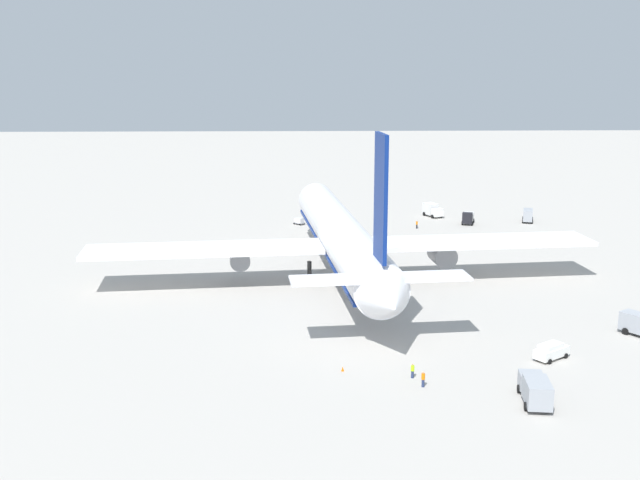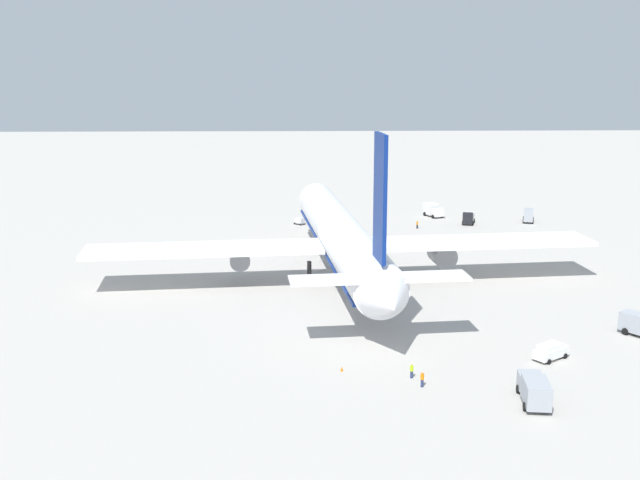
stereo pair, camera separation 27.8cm
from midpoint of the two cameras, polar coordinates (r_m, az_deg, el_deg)
ground_plane at (r=128.64m, az=1.57°, el=-2.70°), size 600.00×600.00×0.00m
airliner at (r=125.74m, az=1.72°, el=0.22°), size 80.77×82.23×26.33m
service_truck_0 at (r=181.60m, az=8.36°, el=2.22°), size 6.01×4.35×3.03m
service_truck_1 at (r=174.49m, az=10.95°, el=1.64°), size 5.64×3.64×2.81m
service_truck_2 at (r=179.50m, az=15.16°, el=1.78°), size 5.65×3.47×2.81m
service_truck_4 at (r=84.05m, az=15.63°, el=-10.56°), size 7.13×3.38×2.86m
service_van at (r=96.73m, az=16.74°, el=-7.85°), size 4.21×4.90×1.97m
baggage_cart_1 at (r=170.78m, az=-1.47°, el=1.42°), size 2.57×2.62×1.49m
ground_worker_0 at (r=85.90m, az=7.64°, el=-10.13°), size 0.43×0.43×1.78m
ground_worker_2 at (r=88.09m, az=6.87°, el=-9.55°), size 0.55×0.55×1.71m
ground_worker_3 at (r=167.75m, az=7.23°, el=1.15°), size 0.55×0.55×1.77m
traffic_cone_0 at (r=155.64m, az=17.02°, el=-0.45°), size 0.36×0.36×0.55m
traffic_cone_1 at (r=89.59m, az=1.71°, el=-9.48°), size 0.36×0.36×0.55m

